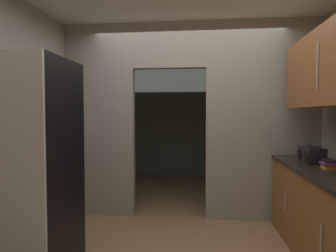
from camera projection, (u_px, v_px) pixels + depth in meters
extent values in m
cube|color=#9E998C|center=(100.00, 121.00, 4.09)|extent=(0.96, 0.12, 2.63)
cube|color=#9E998C|center=(262.00, 121.00, 3.86)|extent=(1.46, 0.12, 2.63)
cube|color=#9E998C|center=(170.00, 46.00, 3.95)|extent=(0.98, 0.12, 0.61)
cube|color=gray|center=(193.00, 118.00, 6.67)|extent=(3.40, 0.10, 2.63)
cube|color=gray|center=(103.00, 119.00, 5.49)|extent=(0.10, 2.72, 2.63)
cube|color=gray|center=(286.00, 119.00, 5.13)|extent=(0.10, 2.72, 2.63)
cube|color=black|center=(20.00, 173.00, 2.40)|extent=(0.82, 0.67, 1.85)
cube|color=brown|center=(335.00, 222.00, 2.67)|extent=(0.59, 2.16, 0.85)
cube|color=black|center=(336.00, 174.00, 2.65)|extent=(0.63, 2.16, 0.04)
cylinder|color=#B7BABC|center=(321.00, 238.00, 2.23)|extent=(0.01, 0.01, 0.22)
cylinder|color=#B7BABC|center=(285.00, 201.00, 3.17)|extent=(0.01, 0.01, 0.22)
cylinder|color=#B7BABC|center=(317.00, 66.00, 2.63)|extent=(0.01, 0.01, 0.43)
cube|color=black|center=(312.00, 155.00, 3.15)|extent=(0.18, 0.34, 0.17)
cylinder|color=#262626|center=(312.00, 145.00, 3.14)|extent=(0.02, 0.24, 0.02)
cylinder|color=black|center=(306.00, 156.00, 3.05)|extent=(0.01, 0.12, 0.12)
cylinder|color=black|center=(299.00, 153.00, 3.26)|extent=(0.01, 0.12, 0.12)
cube|color=gold|center=(329.00, 168.00, 2.78)|extent=(0.12, 0.12, 0.03)
cube|color=red|center=(330.00, 165.00, 2.79)|extent=(0.12, 0.15, 0.01)
cube|color=#8C3893|center=(328.00, 163.00, 2.79)|extent=(0.11, 0.13, 0.02)
cube|color=black|center=(329.00, 161.00, 2.79)|extent=(0.11, 0.15, 0.02)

